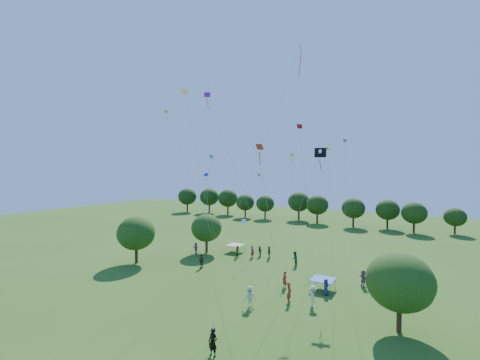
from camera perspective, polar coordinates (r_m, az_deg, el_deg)
name	(u,v)px	position (r m, az deg, el deg)	size (l,w,h in m)	color
ground	(140,343)	(26.14, -17.34, -25.90)	(160.00, 160.00, 0.00)	#385F1C
near_tree_west	(136,233)	(43.99, -17.98, -8.97)	(4.81, 4.81, 6.07)	#422B19
near_tree_north	(206,228)	(47.15, -5.98, -8.47)	(4.42, 4.42, 5.63)	#422B19
near_tree_east	(400,282)	(27.63, 26.52, -15.89)	(4.81, 4.81, 5.97)	#422B19
treeline	(327,205)	(73.89, 15.14, -4.36)	(88.01, 8.77, 6.77)	#422B19
tent_red_stripe	(235,245)	(47.80, -0.82, -11.50)	(2.20, 2.20, 1.10)	red
tent_blue	(323,280)	(34.78, 14.49, -16.77)	(2.20, 2.20, 1.10)	blue
man_in_black	(213,342)	(23.39, -4.85, -26.82)	(0.69, 0.44, 1.84)	black
crowd_person_0	(377,270)	(39.77, 23.11, -14.57)	(0.95, 0.51, 1.92)	navy
crowd_person_1	(252,252)	(45.09, 2.21, -12.60)	(0.62, 0.40, 1.66)	maroon
crowd_person_2	(238,252)	(45.03, -0.38, -12.62)	(0.82, 0.44, 1.65)	#225123
crowd_person_3	(250,297)	(30.02, 1.73, -20.03)	(1.22, 0.55, 1.87)	beige
crowd_person_4	(202,261)	(40.88, -6.84, -14.07)	(1.04, 0.47, 1.78)	#3C3330
crowd_person_5	(196,248)	(47.35, -7.87, -11.94)	(1.49, 0.53, 1.60)	#AD649C
crowd_person_6	(382,276)	(38.49, 23.96, -15.31)	(0.84, 0.45, 1.71)	#1A284E
crowd_person_7	(285,280)	(34.60, 7.94, -17.14)	(0.64, 0.41, 1.72)	#A02C1D
crowd_person_8	(260,252)	(45.51, 3.50, -12.58)	(0.73, 0.40, 1.48)	#255625
crowd_person_9	(313,296)	(30.80, 12.89, -19.50)	(1.21, 0.55, 1.86)	beige
crowd_person_10	(269,252)	(44.63, 5.18, -12.71)	(1.02, 0.46, 1.74)	#484139
crowd_person_11	(363,278)	(36.88, 21.10, -16.02)	(1.62, 0.58, 1.74)	#895071
crowd_person_12	(326,287)	(33.62, 15.01, -17.90)	(0.78, 0.42, 1.57)	navy
crowd_person_13	(289,292)	(31.24, 8.74, -19.16)	(0.69, 0.44, 1.85)	maroon
crowd_person_14	(295,259)	(41.82, 9.70, -13.65)	(0.92, 0.50, 1.87)	#24542F
pirate_kite	(319,154)	(36.26, 13.94, 4.43)	(3.19, 8.66, 13.23)	black
red_high_kite	(283,94)	(38.51, 7.71, 14.95)	(7.65, 6.85, 25.31)	red
small_kite_0	(303,155)	(38.24, 11.05, 4.32)	(0.69, 4.62, 16.02)	#BB0F0B
small_kite_1	(292,172)	(44.22, 9.16, 1.37)	(0.58, 1.26, 13.03)	orange
small_kite_2	(185,162)	(37.95, -9.81, 3.18)	(3.68, 5.81, 17.52)	yellow
small_kite_3	(259,188)	(48.29, 3.39, -1.35)	(1.64, 3.49, 10.19)	#1F8017
small_kite_4	(206,183)	(51.99, -6.15, -0.57)	(2.93, 5.31, 10.20)	#122BBB
small_kite_5	(222,135)	(31.68, -3.25, 7.93)	(6.25, 3.51, 18.39)	purple
small_kite_6	(245,224)	(40.87, 0.89, -7.90)	(1.59, 1.17, 4.51)	white
small_kite_7	(210,171)	(52.12, -5.40, 1.53)	(2.40, 5.83, 13.21)	#0B8EA7
small_kite_8	(263,173)	(26.63, 4.08, 1.23)	(1.20, 2.48, 12.95)	red
small_kite_9	(193,133)	(34.22, -8.31, 8.33)	(1.62, 8.43, 18.85)	#E6A30C
small_kite_10	(329,189)	(32.78, 15.59, -1.60)	(1.66, 3.15, 13.09)	#BFE414
small_kite_11	(345,182)	(36.98, 18.18, -0.35)	(0.42, 2.01, 14.08)	#18853B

